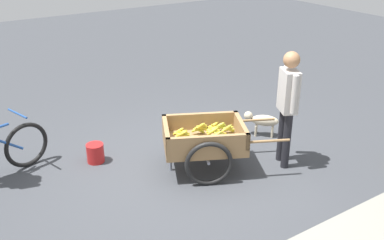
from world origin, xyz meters
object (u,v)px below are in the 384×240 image
object	(u,v)px
fruit_cart	(204,140)
dog	(262,120)
vendor_person	(288,99)
plastic_bucket	(95,153)

from	to	relation	value
fruit_cart	dog	size ratio (longest dim) A/B	3.54
vendor_person	dog	size ratio (longest dim) A/B	3.24
dog	plastic_bucket	xyz separation A→B (m)	(2.60, -0.65, -0.13)
vendor_person	dog	bearing A→B (deg)	-112.39
fruit_cart	dog	world-z (taller)	fruit_cart
dog	vendor_person	bearing A→B (deg)	67.61
vendor_person	fruit_cart	bearing A→B (deg)	-25.77
fruit_cart	vendor_person	xyz separation A→B (m)	(-1.03, 0.50, 0.56)
fruit_cart	vendor_person	size ratio (longest dim) A/B	1.09
fruit_cart	plastic_bucket	xyz separation A→B (m)	(1.22, -1.00, -0.30)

